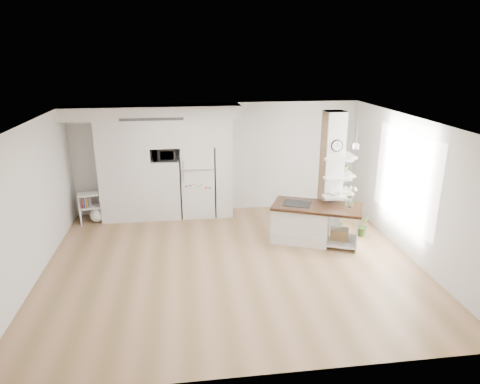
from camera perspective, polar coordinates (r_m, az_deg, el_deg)
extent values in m
cube|color=#A77C5A|center=(8.30, -1.10, -9.50)|extent=(7.00, 6.00, 0.01)
cube|color=white|center=(7.43, -1.22, 9.26)|extent=(7.00, 6.00, 0.04)
cube|color=silver|center=(10.63, -2.98, 4.56)|extent=(7.00, 0.04, 2.70)
cube|color=silver|center=(5.04, 2.77, -11.65)|extent=(7.00, 0.04, 2.70)
cube|color=silver|center=(8.17, -26.35, -1.62)|extent=(0.04, 6.00, 2.70)
cube|color=silver|center=(8.84, 22.01, 0.38)|extent=(0.04, 6.00, 2.70)
cube|color=white|center=(10.41, -14.99, 2.81)|extent=(1.20, 0.65, 2.40)
cube|color=white|center=(10.47, -9.75, 0.46)|extent=(0.65, 0.65, 1.42)
cube|color=white|center=(10.14, -10.16, 7.82)|extent=(0.65, 0.65, 0.65)
cube|color=white|center=(10.13, -5.89, 8.00)|extent=(0.85, 0.65, 0.65)
cube|color=white|center=(10.36, -2.27, 3.35)|extent=(0.40, 0.65, 2.40)
cube|color=silver|center=(10.06, -11.62, 10.39)|extent=(4.00, 0.70, 0.30)
cube|color=#262626|center=(9.74, -11.70, 9.48)|extent=(1.40, 0.04, 0.06)
cube|color=white|center=(10.42, -5.68, 1.51)|extent=(0.78, 0.66, 1.75)
cube|color=#B2B2B7|center=(9.99, -5.67, 2.95)|extent=(0.78, 0.01, 0.03)
cube|color=silver|center=(9.39, 12.09, 2.33)|extent=(0.40, 0.40, 2.70)
cube|color=tan|center=(9.32, 10.87, 2.29)|extent=(0.02, 0.40, 2.70)
cube|color=tan|center=(9.58, 11.68, 2.67)|extent=(0.40, 0.02, 2.70)
cylinder|color=black|center=(9.05, 12.80, 6.05)|extent=(0.25, 0.03, 0.25)
cylinder|color=white|center=(9.03, 12.83, 6.03)|extent=(0.21, 0.01, 0.21)
plane|color=white|center=(9.04, 21.11, 1.86)|extent=(0.00, 2.40, 2.40)
cylinder|color=white|center=(8.05, 10.85, 5.43)|extent=(0.12, 0.12, 0.10)
cube|color=white|center=(9.21, 8.12, -4.15)|extent=(1.39, 1.17, 0.76)
cube|color=white|center=(9.26, 13.35, -6.24)|extent=(0.89, 0.96, 0.04)
cube|color=white|center=(9.15, 15.37, -4.81)|extent=(0.33, 0.72, 0.76)
cube|color=#392111|center=(9.03, 10.22, -1.95)|extent=(2.01, 1.51, 0.05)
cube|color=black|center=(9.06, 7.67, -1.53)|extent=(0.68, 0.63, 0.01)
cube|color=#A2804E|center=(9.21, 13.12, -5.48)|extent=(0.44, 0.39, 0.23)
cylinder|color=white|center=(9.04, 14.33, -1.29)|extent=(0.12, 0.12, 0.22)
cube|color=white|center=(10.64, -20.56, -2.16)|extent=(0.10, 0.35, 0.73)
cube|color=white|center=(10.63, -17.45, -1.84)|extent=(0.10, 0.35, 0.73)
cube|color=white|center=(10.52, -19.20, -0.23)|extent=(0.67, 0.47, 0.03)
cube|color=white|center=(10.62, -19.02, -1.85)|extent=(0.64, 0.46, 0.03)
sphere|color=white|center=(10.69, -18.46, -2.90)|extent=(0.35, 0.35, 0.35)
imported|color=#386227|center=(9.75, 16.10, -4.28)|extent=(0.31, 0.28, 0.49)
imported|color=#386227|center=(9.80, 12.80, -3.86)|extent=(0.37, 0.37, 0.50)
imported|color=#2D2D2D|center=(10.19, -10.02, 4.98)|extent=(0.54, 0.37, 0.30)
imported|color=#386227|center=(9.55, 13.84, 3.55)|extent=(0.27, 0.23, 0.30)
imported|color=white|center=(9.22, 12.56, -0.27)|extent=(0.22, 0.22, 0.05)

